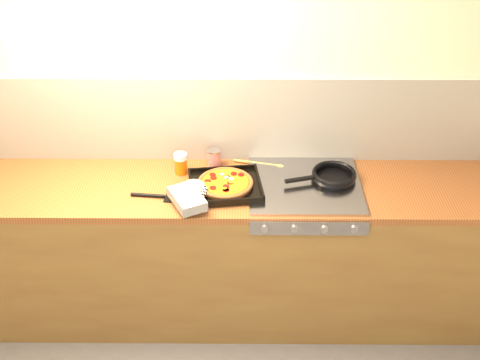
{
  "coord_description": "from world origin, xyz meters",
  "views": [
    {
      "loc": [
        0.12,
        -1.61,
        2.68
      ],
      "look_at": [
        0.1,
        1.08,
        0.95
      ],
      "focal_mm": 45.0,
      "sensor_mm": 36.0,
      "label": 1
    }
  ],
  "objects_px": {
    "tomato_can": "(214,158)",
    "pizza_on_tray": "(215,187)",
    "frying_pan": "(333,176)",
    "juice_glass": "(181,163)"
  },
  "relations": [
    {
      "from": "pizza_on_tray",
      "to": "frying_pan",
      "type": "distance_m",
      "value": 0.65
    },
    {
      "from": "juice_glass",
      "to": "pizza_on_tray",
      "type": "bearing_deg",
      "value": -46.53
    },
    {
      "from": "tomato_can",
      "to": "pizza_on_tray",
      "type": "bearing_deg",
      "value": -86.99
    },
    {
      "from": "pizza_on_tray",
      "to": "juice_glass",
      "type": "xyz_separation_m",
      "value": [
        -0.2,
        0.21,
        0.02
      ]
    },
    {
      "from": "pizza_on_tray",
      "to": "tomato_can",
      "type": "height_order",
      "value": "tomato_can"
    },
    {
      "from": "pizza_on_tray",
      "to": "frying_pan",
      "type": "xyz_separation_m",
      "value": [
        0.64,
        0.13,
        -0.01
      ]
    },
    {
      "from": "pizza_on_tray",
      "to": "tomato_can",
      "type": "distance_m",
      "value": 0.28
    },
    {
      "from": "pizza_on_tray",
      "to": "frying_pan",
      "type": "bearing_deg",
      "value": 11.17
    },
    {
      "from": "pizza_on_tray",
      "to": "frying_pan",
      "type": "height_order",
      "value": "pizza_on_tray"
    },
    {
      "from": "frying_pan",
      "to": "juice_glass",
      "type": "distance_m",
      "value": 0.84
    }
  ]
}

